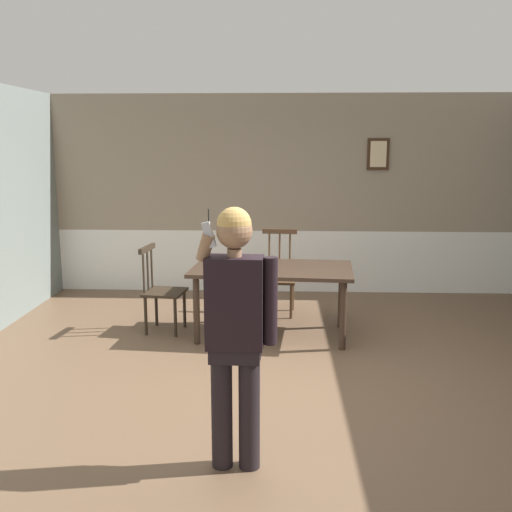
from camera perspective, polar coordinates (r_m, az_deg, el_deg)
name	(u,v)px	position (r m, az deg, el deg)	size (l,w,h in m)	color
ground_plane	(288,383)	(5.32, 3.22, -12.45)	(7.36, 7.36, 0.00)	brown
room_back_partition	(286,199)	(8.26, 3.00, 5.69)	(6.69, 0.17, 2.80)	gray
dining_table	(272,275)	(6.38, 1.60, -1.91)	(1.82, 1.09, 0.78)	#38281E
chair_near_window	(162,290)	(6.66, -9.30, -3.35)	(0.49, 0.49, 0.99)	#2D2319
chair_by_doorway	(278,276)	(7.27, 2.23, -1.95)	(0.47, 0.47, 1.05)	#513823
person_figure	(236,323)	(3.70, -1.99, -6.60)	(0.53, 0.23, 1.74)	black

